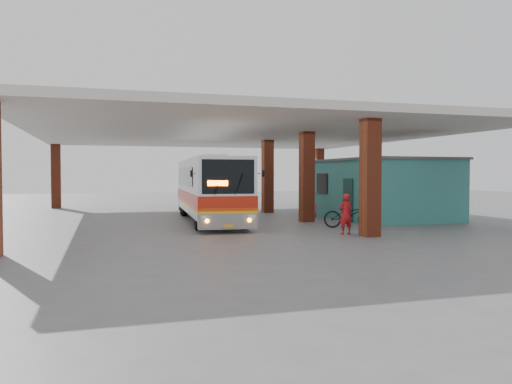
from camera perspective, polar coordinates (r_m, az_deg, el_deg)
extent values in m
plane|color=#515154|center=(20.56, 1.33, -4.40)|extent=(90.00, 90.00, 0.00)
cube|color=#923820|center=(18.92, 12.92, 1.60)|extent=(0.60, 0.60, 4.35)
cube|color=#923820|center=(24.30, 5.82, 1.72)|extent=(0.60, 0.60, 4.35)
cube|color=#923820|center=(29.92, 1.33, 1.79)|extent=(0.60, 0.60, 4.35)
cube|color=#923820|center=(36.51, -21.89, 1.69)|extent=(0.60, 0.60, 4.35)
cube|color=#923820|center=(39.93, 7.24, 1.83)|extent=(0.60, 0.60, 4.35)
cube|color=beige|center=(26.89, -2.06, 6.72)|extent=(21.00, 23.00, 0.30)
cube|color=#2F7772|center=(27.25, 13.73, 0.29)|extent=(5.00, 8.00, 3.00)
cube|color=#4C4C4C|center=(27.24, 13.76, 3.55)|extent=(5.20, 8.20, 0.12)
cube|color=#133532|center=(24.72, 10.49, -0.90)|extent=(0.08, 0.95, 2.10)
cube|color=black|center=(27.39, 7.59, 0.96)|extent=(0.08, 1.20, 1.00)
cube|color=black|center=(27.38, 7.53, 0.96)|extent=(0.04, 1.30, 1.10)
cube|color=silver|center=(24.53, -5.32, 0.70)|extent=(3.11, 11.11, 2.56)
cube|color=silver|center=(23.63, -5.04, 3.98)|extent=(1.30, 2.82, 0.23)
cube|color=gray|center=(19.34, -3.26, -3.31)|extent=(2.33, 0.54, 0.64)
cube|color=red|center=(24.54, -5.32, -0.47)|extent=(3.15, 11.12, 0.46)
cube|color=#D33D0B|center=(24.56, -5.32, -1.14)|extent=(3.15, 11.12, 0.12)
cube|color=#FFAE15|center=(24.56, -5.31, -1.39)|extent=(3.15, 11.12, 0.09)
cube|color=black|center=(19.13, -3.21, 1.76)|extent=(2.04, 0.25, 1.33)
cube|color=black|center=(25.13, -8.15, 1.77)|extent=(0.67, 8.21, 0.82)
cube|color=black|center=(25.42, -2.96, 1.79)|extent=(0.67, 8.21, 0.82)
cube|color=#FF5905|center=(19.01, -4.40, 1.01)|extent=(0.78, 0.11, 0.20)
sphere|color=orange|center=(19.03, -5.61, -3.32)|extent=(0.16, 0.16, 0.16)
sphere|color=orange|center=(19.30, -0.75, -3.23)|extent=(0.16, 0.16, 0.16)
cube|color=#FFAE15|center=(19.16, -3.16, -3.91)|extent=(0.41, 0.06, 0.11)
cylinder|color=black|center=(20.67, -6.58, -3.10)|extent=(0.36, 0.93, 0.91)
cylinder|color=black|center=(20.97, -1.33, -3.01)|extent=(0.36, 0.93, 0.91)
cylinder|color=black|center=(27.66, -8.15, -1.81)|extent=(0.36, 0.93, 0.91)
cylinder|color=black|center=(27.88, -4.20, -1.77)|extent=(0.36, 0.93, 0.91)
cylinder|color=black|center=(28.85, -8.34, -1.66)|extent=(0.36, 0.93, 0.91)
cylinder|color=black|center=(29.06, -4.55, -1.61)|extent=(0.36, 0.93, 0.91)
imported|color=black|center=(21.79, 10.65, -2.53)|extent=(2.34, 1.50, 1.16)
imported|color=red|center=(19.38, 10.20, -2.50)|extent=(0.60, 0.42, 1.56)
cube|color=#AE1221|center=(26.82, 6.50, -2.45)|extent=(0.50, 0.50, 0.06)
cube|color=#AE1221|center=(26.81, 6.86, -1.92)|extent=(0.17, 0.38, 0.55)
cylinder|color=black|center=(26.66, 6.19, -2.73)|extent=(0.03, 0.03, 0.18)
cylinder|color=black|center=(26.68, 6.86, -2.73)|extent=(0.03, 0.03, 0.18)
cylinder|color=black|center=(26.97, 6.14, -2.68)|extent=(0.03, 0.03, 0.18)
cylinder|color=black|center=(26.99, 6.81, -2.68)|extent=(0.03, 0.03, 0.18)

